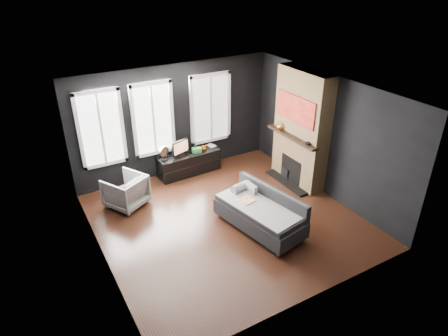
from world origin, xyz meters
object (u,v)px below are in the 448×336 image
book (208,143)px  mantel_vase (280,126)px  monitor (180,147)px  armchair (125,190)px  mug (204,148)px  media_console (189,163)px  sofa (259,211)px

book → mantel_vase: size_ratio=1.33×
mantel_vase → book: bearing=134.4°
monitor → armchair: bearing=-177.7°
book → mantel_vase: (1.25, -1.27, 0.65)m
mug → book: size_ratio=0.56×
monitor → mantel_vase: size_ratio=2.85×
armchair → media_console: bearing=171.2°
sofa → media_console: 2.80m
armchair → media_console: 1.94m
sofa → book: (0.39, 2.88, 0.26)m
monitor → mantel_vase: 2.43m
mug → sofa: bearing=-94.1°
monitor → mantel_vase: mantel_vase is taller
armchair → mantel_vase: mantel_vase is taller
media_console → mantel_vase: mantel_vase is taller
mantel_vase → mug: bearing=140.8°
monitor → book: monitor is taller
armchair → sofa: bearing=104.7°
mug → mantel_vase: bearing=-39.2°
media_console → book: 0.72m
monitor → mug: monitor is taller
armchair → monitor: (1.59, 0.63, 0.38)m
sofa → armchair: (-2.03, 2.12, -0.01)m
sofa → mug: bearing=74.7°
media_console → monitor: monitor is taller
monitor → book: (0.82, 0.12, -0.11)m
armchair → book: (2.42, 0.75, 0.27)m
armchair → mug: (2.23, 0.65, 0.22)m
monitor → mug: size_ratio=3.81×
media_console → mantel_vase: 2.44m
armchair → mug: 2.33m
sofa → monitor: 2.82m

